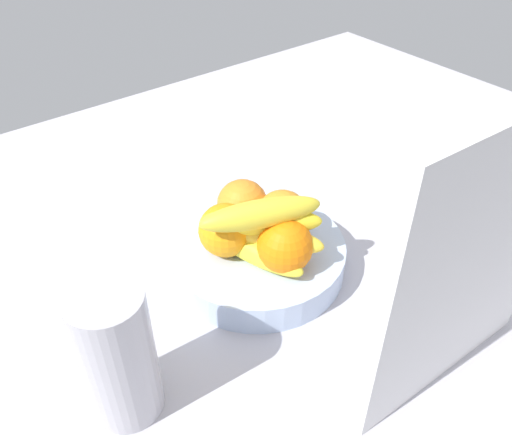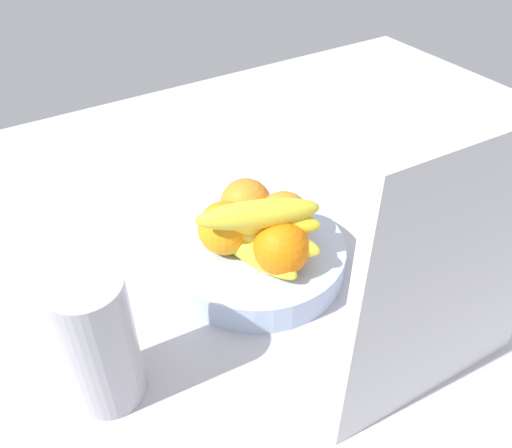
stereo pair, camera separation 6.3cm
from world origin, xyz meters
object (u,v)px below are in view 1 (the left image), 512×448
orange_front_right (226,230)px  jar_lid (71,288)px  thermos_tumbler (118,355)px  banana_bunch (260,230)px  orange_center (283,247)px  fruit_bowl (256,256)px  orange_front_left (243,205)px  cutting_board (472,266)px  orange_back_left (282,216)px

orange_front_right → jar_lid: size_ratio=1.19×
thermos_tumbler → banana_bunch: bearing=-165.2°
thermos_tumbler → orange_center: bearing=-173.5°
fruit_bowl → orange_center: 8.82cm
orange_center → thermos_tumbler: thermos_tumbler is taller
orange_front_left → banana_bunch: banana_bunch is taller
orange_front_left → jar_lid: bearing=-16.8°
orange_center → cutting_board: cutting_board is taller
orange_front_left → orange_center: size_ratio=1.00×
orange_center → jar_lid: bearing=-37.9°
orange_center → orange_back_left: size_ratio=1.00×
jar_lid → thermos_tumbler: bearing=85.2°
thermos_tumbler → jar_lid: (-1.83, -22.03, -8.49)cm
fruit_bowl → orange_front_right: size_ratio=3.38×
orange_back_left → thermos_tumbler: 31.80cm
orange_front_left → banana_bunch: (2.72, 7.59, 1.37)cm
orange_front_right → fruit_bowl: bearing=158.5°
banana_bunch → cutting_board: 28.57cm
fruit_bowl → thermos_tumbler: (26.39, 9.19, 6.79)cm
fruit_bowl → orange_front_left: orange_front_left is taller
cutting_board → orange_front_right: bearing=-68.7°
orange_center → thermos_tumbler: (26.33, 3.00, 0.52)cm
thermos_tumbler → jar_lid: bearing=-94.8°
orange_front_right → thermos_tumbler: thermos_tumbler is taller
orange_front_left → orange_back_left: size_ratio=1.00×
orange_front_right → cutting_board: bearing=109.0°
orange_front_left → cutting_board: (-4.97, 33.91, 9.39)cm
orange_back_left → orange_front_right: bearing=-16.3°
orange_front_right → thermos_tumbler: (22.16, 10.86, 0.52)cm
orange_front_left → orange_back_left: bearing=116.9°
fruit_bowl → orange_back_left: bearing=169.2°
jar_lid → orange_front_left: bearing=163.2°
orange_back_left → cutting_board: bearing=94.1°
orange_front_left → orange_center: (1.38, 11.22, 0.00)cm
orange_center → fruit_bowl: bearing=-90.5°
orange_front_left → thermos_tumbler: 31.15cm
jar_lid → cutting_board: bearing=126.5°
orange_front_right → cutting_board: size_ratio=0.22×
orange_center → cutting_board: (-6.35, 22.69, 9.39)cm
fruit_bowl → cutting_board: cutting_board is taller
banana_bunch → orange_front_right: bearing=-56.2°
banana_bunch → orange_front_left: bearing=-109.7°
fruit_bowl → jar_lid: (24.55, -12.84, -1.70)cm
fruit_bowl → jar_lid: fruit_bowl is taller
orange_back_left → jar_lid: orange_back_left is taller
orange_back_left → banana_bunch: size_ratio=0.44×
fruit_bowl → orange_front_left: 8.14cm
banana_bunch → thermos_tumbler: thermos_tumbler is taller
orange_center → thermos_tumbler: 26.50cm
orange_center → orange_back_left: 6.91cm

